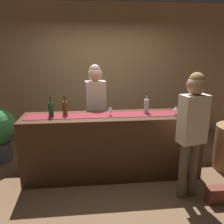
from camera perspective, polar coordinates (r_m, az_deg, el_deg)
The scene contains 12 objects.
ground_plane at distance 3.89m, azimuth 0.05°, elevation -14.97°, with size 10.00×10.00×0.00m, color brown.
back_wall at distance 5.27m, azimuth -2.13°, elevation 9.81°, with size 6.00×0.12×2.90m, color tan.
bar_counter at distance 3.66m, azimuth 0.06°, elevation -8.26°, with size 2.70×0.60×0.99m, color #3D2314.
counter_runner_cloth at distance 3.49m, azimuth 0.06°, elevation -0.74°, with size 2.56×0.28×0.01m, color maroon.
wine_bottle_clear at distance 3.64m, azimuth 8.42°, elevation 1.55°, with size 0.07×0.07×0.30m.
wine_bottle_green at distance 3.51m, azimuth -14.78°, elevation 0.67°, with size 0.07×0.07×0.30m.
wine_bottle_amber at distance 3.54m, azimuth -11.48°, elevation 1.00°, with size 0.07×0.07×0.30m.
wine_glass_near_customer at distance 3.44m, azimuth -0.43°, elevation 0.78°, with size 0.07×0.07×0.14m.
wine_glass_mid_counter at distance 3.61m, azimuth 15.45°, elevation 0.90°, with size 0.07×0.07×0.14m.
bartender at distance 4.02m, azimuth -4.07°, elevation 2.34°, with size 0.36×0.24×1.71m.
customer_sipping at distance 3.11m, azimuth 19.20°, elevation -2.71°, with size 0.38×0.27×1.70m.
handbag at distance 3.52m, azimuth 24.50°, elevation -18.03°, with size 0.28×0.14×0.22m, color brown.
Camera 1 is at (-0.35, -3.33, 1.98)m, focal length 37.20 mm.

